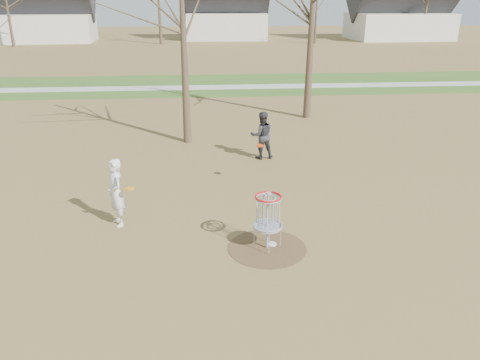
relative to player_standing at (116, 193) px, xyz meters
name	(u,v)px	position (x,y,z in m)	size (l,w,h in m)	color
ground	(267,248)	(3.56, -1.50, -0.86)	(160.00, 160.00, 0.00)	brown
green_band	(223,84)	(3.56, 19.50, -0.86)	(160.00, 8.00, 0.01)	#2D5119
footpath	(224,87)	(3.56, 18.50, -0.85)	(160.00, 1.50, 0.01)	#9E9E99
dirt_circle	(267,248)	(3.56, -1.50, -0.86)	(1.80, 1.80, 0.01)	#47331E
player_standing	(116,193)	(0.00, 0.00, 0.00)	(0.63, 0.41, 1.72)	silver
player_throwing	(262,135)	(4.21, 4.82, -0.02)	(0.81, 0.63, 1.67)	#2D2D31
disc_grounded	(272,244)	(3.69, -1.35, -0.84)	(0.22, 0.22, 0.02)	white
discs_in_play	(204,164)	(2.19, 1.00, 0.33)	(3.65, 2.71, 0.23)	red
disc_golf_basket	(268,212)	(3.56, -1.50, 0.05)	(0.64, 0.64, 1.35)	#9EA3AD
houses_row	(246,11)	(7.88, 51.06, 2.66)	(56.51, 10.01, 7.26)	silver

